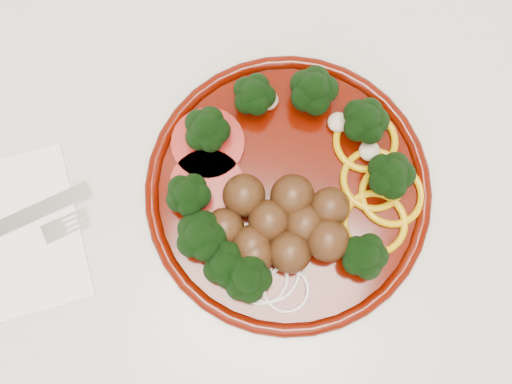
# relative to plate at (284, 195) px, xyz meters

# --- Properties ---
(counter) EXTENTS (2.40, 0.60, 0.90)m
(counter) POSITION_rel_plate_xyz_m (-0.06, -0.01, -0.47)
(counter) COLOR white
(counter) RESTS_ON ground
(plate) EXTENTS (0.28, 0.28, 0.06)m
(plate) POSITION_rel_plate_xyz_m (0.00, 0.00, 0.00)
(plate) COLOR #410801
(plate) RESTS_ON counter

